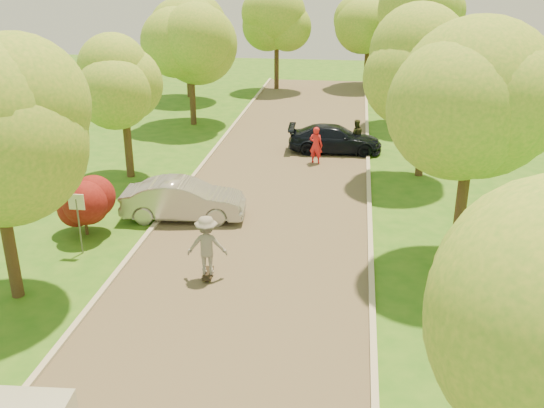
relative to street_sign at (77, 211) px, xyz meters
The scene contains 21 objects.
ground 7.22m from the street_sign, 34.59° to the right, with size 100.00×100.00×0.00m, color #286217.
road 7.22m from the street_sign, 34.59° to the left, with size 8.00×60.00×0.01m, color #4C4438.
curb_left 4.62m from the street_sign, 66.37° to the left, with size 0.18×60.00×0.12m, color #B2AD9E.
curb_right 10.74m from the street_sign, 22.10° to the left, with size 0.18×60.00×0.12m, color #B2AD9E.
street_sign is the anchor object (origin of this frame).
red_shrub 1.65m from the street_sign, 108.43° to the left, with size 1.70×1.70×1.95m.
tree_l_midb 8.61m from the street_sign, 97.22° to the left, with size 4.30×4.20×6.62m.
tree_l_far 18.43m from the street_sign, 91.87° to the left, with size 4.92×4.80×7.79m.
tree_r_mida 13.46m from the street_sign, ahead, with size 5.13×5.00×7.95m.
tree_r_midb 16.27m from the street_sign, 38.90° to the left, with size 4.51×4.40×7.01m.
tree_r_far 24.25m from the street_sign, 56.91° to the left, with size 5.33×5.20×8.34m.
tree_bg_a 26.44m from the street_sign, 96.53° to the left, with size 5.12×5.00×7.72m.
tree_bg_b 31.57m from the street_sign, 63.40° to the left, with size 5.12×5.00×7.95m.
tree_bg_c 30.35m from the street_sign, 84.26° to the left, with size 4.92×4.80×7.33m.
tree_bg_d 33.74m from the street_sign, 72.61° to the left, with size 5.12×5.00×7.72m.
silver_sedan 4.44m from the street_sign, 52.54° to the left, with size 1.65×4.73×1.56m, color #A8A7AC.
dark_sedan 15.57m from the street_sign, 58.59° to the left, with size 1.99×4.89×1.42m, color black.
longboard 5.02m from the street_sign, 12.70° to the right, with size 0.40×1.03×0.12m.
skateboarder 4.83m from the street_sign, 12.70° to the right, with size 1.26×0.73×1.95m, color gray.
person_striped 13.36m from the street_sign, 57.12° to the left, with size 0.67×0.44×1.85m, color red.
person_olive 16.51m from the street_sign, 56.16° to the left, with size 0.82×0.64×1.68m, color #343721.
Camera 1 is at (3.25, -13.70, 9.32)m, focal length 40.00 mm.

